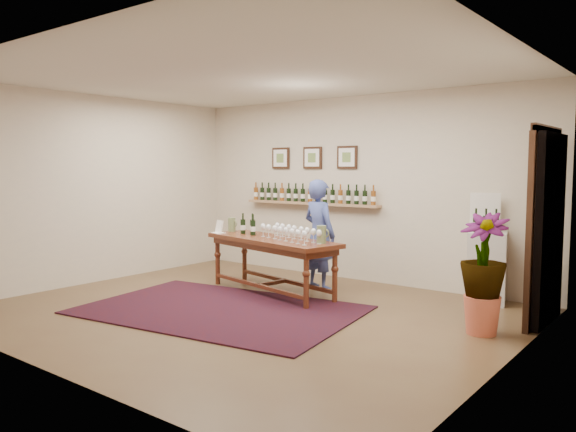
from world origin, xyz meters
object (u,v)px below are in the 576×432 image
Objects in this scene: potted_plant at (483,273)px; person at (319,235)px; tasting_table at (272,246)px; display_pedestal at (487,267)px.

person is at bearing 164.02° from potted_plant.
tasting_table is 2.06× the size of potted_plant.
display_pedestal is 0.84× the size of potted_plant.
tasting_table is at bearing 177.32° from potted_plant.
potted_plant reaches higher than tasting_table.
display_pedestal is at bearing 38.28° from tasting_table.
tasting_table is at bearing 70.92° from person.
display_pedestal is at bearing 106.59° from potted_plant.
person is (-2.56, 0.73, 0.14)m from potted_plant.
person reaches higher than potted_plant.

